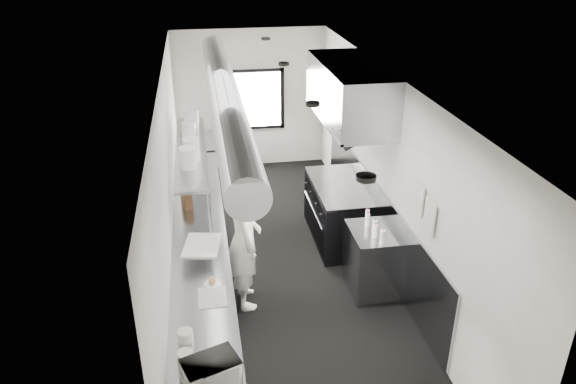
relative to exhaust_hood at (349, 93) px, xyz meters
name	(u,v)px	position (x,y,z in m)	size (l,w,h in m)	color
floor	(282,267)	(-1.10, -0.70, -2.39)	(3.00, 8.00, 0.01)	black
ceiling	(281,80)	(-1.10, -0.70, 0.41)	(3.00, 8.00, 0.01)	silver
wall_back	(251,100)	(-1.10, 3.30, -0.99)	(3.00, 0.02, 2.80)	silver
wall_left	(169,189)	(-2.60, -0.70, -0.99)	(0.02, 8.00, 2.80)	silver
wall_right	(387,174)	(0.40, -0.70, -0.99)	(0.02, 8.00, 2.80)	silver
wall_cladding	(375,217)	(0.38, -0.40, -1.84)	(0.03, 5.50, 1.10)	#959DA3
hvac_duct	(224,93)	(-1.80, -0.30, 0.16)	(0.40, 0.40, 6.40)	gray
service_window	(251,100)	(-1.10, 3.26, -0.99)	(1.36, 0.05, 1.25)	white
exhaust_hood	(349,93)	(0.00, 0.00, 0.00)	(0.81, 2.20, 0.88)	#959DA3
prep_counter	(202,268)	(-2.25, -1.20, -1.94)	(0.70, 6.00, 0.90)	#959DA3
pass_shelf	(192,151)	(-2.29, 0.30, -0.86)	(0.45, 3.00, 0.68)	#959DA3
range	(340,212)	(-0.06, 0.00, -1.92)	(0.88, 1.60, 0.94)	black
bottle_station	(373,260)	(0.05, -1.40, -1.94)	(0.65, 0.80, 0.90)	#959DA3
far_work_table	(197,162)	(-2.25, 2.50, -1.94)	(0.70, 1.20, 0.90)	#959DA3
notice_sheet_a	(419,199)	(0.37, -1.90, -0.79)	(0.02, 0.28, 0.38)	beige
notice_sheet_b	(430,216)	(0.37, -2.25, -0.84)	(0.02, 0.28, 0.38)	beige
line_cook	(243,239)	(-1.70, -1.40, -1.44)	(0.69, 0.46, 1.91)	white
microwave	(211,373)	(-2.19, -3.76, -1.36)	(0.44, 0.34, 0.27)	silver
deli_tub_a	(185,357)	(-2.42, -3.42, -1.44)	(0.15, 0.15, 0.11)	silver
deli_tub_b	(185,336)	(-2.42, -3.13, -1.44)	(0.15, 0.15, 0.11)	silver
newspaper	(212,297)	(-2.14, -2.49, -1.49)	(0.31, 0.38, 0.01)	silver
small_plate	(213,284)	(-2.13, -2.26, -1.48)	(0.19, 0.19, 0.02)	white
pastry	(212,281)	(-2.13, -2.26, -1.43)	(0.09, 0.09, 0.09)	tan
cutting_board	(202,245)	(-2.22, -1.38, -1.48)	(0.44, 0.58, 0.02)	white
knife_block	(187,199)	(-2.40, -0.28, -1.36)	(0.11, 0.23, 0.25)	#51341C
plate_stack_a	(188,158)	(-2.33, -0.41, -0.68)	(0.24, 0.24, 0.28)	white
plate_stack_b	(191,149)	(-2.28, -0.14, -0.66)	(0.24, 0.24, 0.31)	white
plate_stack_c	(189,132)	(-2.31, 0.62, -0.67)	(0.21, 0.21, 0.30)	white
plate_stack_d	(191,121)	(-2.27, 1.06, -0.65)	(0.23, 0.23, 0.35)	white
squeeze_bottle_a	(382,237)	(0.03, -1.71, -1.39)	(0.06, 0.06, 0.19)	white
squeeze_bottle_b	(375,231)	(-0.01, -1.54, -1.40)	(0.06, 0.06, 0.18)	white
squeeze_bottle_c	(375,227)	(0.02, -1.44, -1.40)	(0.06, 0.06, 0.19)	white
squeeze_bottle_d	(367,220)	(-0.02, -1.25, -1.40)	(0.06, 0.06, 0.19)	white
squeeze_bottle_e	(367,215)	(0.03, -1.09, -1.41)	(0.05, 0.05, 0.16)	white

